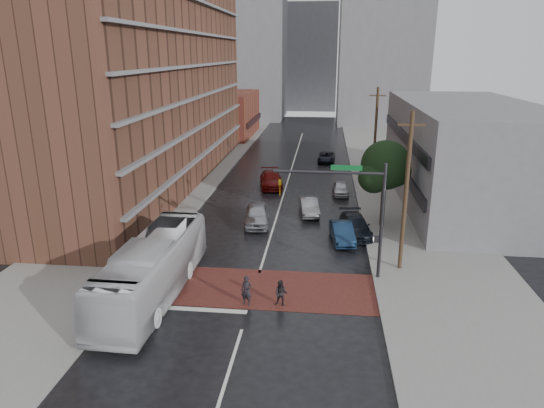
% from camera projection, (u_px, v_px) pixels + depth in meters
% --- Properties ---
extents(ground, '(160.00, 160.00, 0.00)m').
position_uv_depth(ground, '(253.00, 292.00, 27.93)').
color(ground, black).
rests_on(ground, ground).
extents(crosswalk, '(14.00, 5.00, 0.02)m').
position_uv_depth(crosswalk, '(255.00, 288.00, 28.40)').
color(crosswalk, maroon).
rests_on(crosswalk, ground).
extents(sidewalk_west, '(9.00, 90.00, 0.15)m').
position_uv_depth(sidewalk_west, '(182.00, 178.00, 52.82)').
color(sidewalk_west, gray).
rests_on(sidewalk_west, ground).
extents(sidewalk_east, '(9.00, 90.00, 0.15)m').
position_uv_depth(sidewalk_east, '(397.00, 184.00, 50.43)').
color(sidewalk_east, gray).
rests_on(sidewalk_east, ground).
extents(apartment_block, '(10.00, 44.00, 28.00)m').
position_uv_depth(apartment_block, '(147.00, 44.00, 47.96)').
color(apartment_block, brown).
rests_on(apartment_block, ground).
extents(storefront_west, '(8.00, 16.00, 7.00)m').
position_uv_depth(storefront_west, '(229.00, 114.00, 79.35)').
color(storefront_west, brown).
rests_on(storefront_west, ground).
extents(building_east, '(11.00, 26.00, 9.00)m').
position_uv_depth(building_east, '(465.00, 153.00, 43.84)').
color(building_east, gray).
rests_on(building_east, ground).
extents(distant_tower_west, '(18.00, 16.00, 32.00)m').
position_uv_depth(distant_tower_west, '(240.00, 38.00, 98.58)').
color(distant_tower_west, gray).
rests_on(distant_tower_west, ground).
extents(distant_tower_east, '(16.00, 14.00, 36.00)m').
position_uv_depth(distant_tower_east, '(384.00, 25.00, 89.38)').
color(distant_tower_east, gray).
rests_on(distant_tower_east, ground).
extents(distant_tower_center, '(12.00, 10.00, 24.00)m').
position_uv_depth(distant_tower_center, '(311.00, 58.00, 114.45)').
color(distant_tower_center, gray).
rests_on(distant_tower_center, ground).
extents(street_tree, '(4.20, 4.10, 6.90)m').
position_uv_depth(street_tree, '(386.00, 168.00, 37.04)').
color(street_tree, '#332319').
rests_on(street_tree, ground).
extents(signal_mast, '(6.50, 0.30, 7.20)m').
position_uv_depth(signal_mast, '(358.00, 204.00, 28.28)').
color(signal_mast, '#2D2D33').
rests_on(signal_mast, ground).
extents(utility_pole_near, '(1.60, 0.26, 10.00)m').
position_uv_depth(utility_pole_near, '(406.00, 192.00, 29.27)').
color(utility_pole_near, '#473321').
rests_on(utility_pole_near, ground).
extents(utility_pole_far, '(1.60, 0.26, 10.00)m').
position_uv_depth(utility_pole_far, '(375.00, 137.00, 48.24)').
color(utility_pole_far, '#473321').
rests_on(utility_pole_far, ground).
extents(transit_bus, '(3.09, 12.21, 3.39)m').
position_uv_depth(transit_bus, '(153.00, 268.00, 27.05)').
color(transit_bus, silver).
rests_on(transit_bus, ground).
extents(pedestrian_a, '(0.69, 0.53, 1.70)m').
position_uv_depth(pedestrian_a, '(247.00, 291.00, 26.27)').
color(pedestrian_a, black).
rests_on(pedestrian_a, ground).
extents(pedestrian_b, '(0.81, 0.69, 1.48)m').
position_uv_depth(pedestrian_b, '(281.00, 293.00, 26.22)').
color(pedestrian_b, black).
rests_on(pedestrian_b, ground).
extents(car_travel_a, '(2.45, 4.99, 1.64)m').
position_uv_depth(car_travel_a, '(257.00, 215.00, 38.70)').
color(car_travel_a, '#AAACB2').
rests_on(car_travel_a, ground).
extents(car_travel_b, '(2.01, 4.34, 1.38)m').
position_uv_depth(car_travel_b, '(309.00, 206.00, 41.23)').
color(car_travel_b, '#9A9CA1').
rests_on(car_travel_b, ground).
extents(car_travel_c, '(3.04, 5.61, 1.54)m').
position_uv_depth(car_travel_c, '(271.00, 180.00, 49.58)').
color(car_travel_c, '#650D0B').
rests_on(car_travel_c, ground).
extents(suv_travel, '(2.24, 4.45, 1.21)m').
position_uv_depth(suv_travel, '(326.00, 157.00, 61.01)').
color(suv_travel, black).
rests_on(suv_travel, ground).
extents(car_parked_near, '(1.96, 4.31, 1.37)m').
position_uv_depth(car_parked_near, '(342.00, 232.00, 35.25)').
color(car_parked_near, '#142B48').
rests_on(car_parked_near, ground).
extents(car_parked_mid, '(2.62, 5.15, 1.43)m').
position_uv_depth(car_parked_mid, '(355.00, 226.00, 36.55)').
color(car_parked_mid, black).
rests_on(car_parked_mid, ground).
extents(car_parked_far, '(1.61, 3.77, 1.27)m').
position_uv_depth(car_parked_far, '(341.00, 188.00, 46.95)').
color(car_parked_far, '#AEB1B6').
rests_on(car_parked_far, ground).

